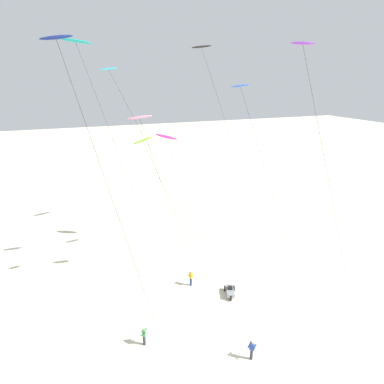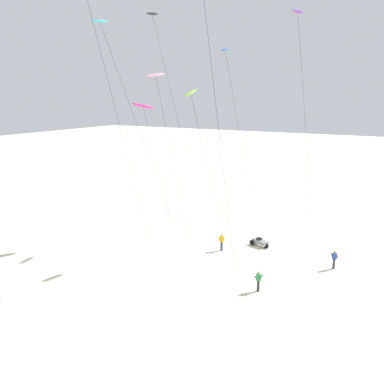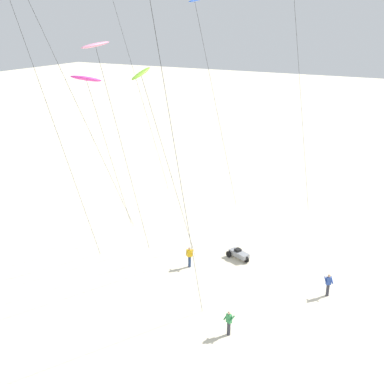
# 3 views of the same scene
# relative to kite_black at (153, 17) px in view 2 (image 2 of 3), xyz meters

# --- Properties ---
(ground_plane) EXTENTS (260.00, 260.00, 0.00)m
(ground_plane) POSITION_rel_kite_black_xyz_m (-4.57, -18.34, -23.22)
(ground_plane) COLOR beige
(kite_black) EXTENTS (10.13, 1.75, 23.88)m
(kite_black) POSITION_rel_kite_black_xyz_m (0.00, 0.00, 0.00)
(kite_black) COLOR black
(kite_black) RESTS_ON ground
(kite_magenta) EXTENTS (5.49, 1.92, 14.20)m
(kite_magenta) POSITION_rel_kite_black_xyz_m (-5.31, -2.18, -9.57)
(kite_magenta) COLOR #D8339E
(kite_magenta) RESTS_ON ground
(kite_purple) EXTENTS (9.03, 1.53, 22.81)m
(kite_purple) POSITION_rel_kite_black_xyz_m (1.98, -15.67, -1.15)
(kite_purple) COLOR purple
(kite_purple) RESTS_ON ground
(kite_lime) EXTENTS (6.74, 1.09, 15.43)m
(kite_lime) POSITION_rel_kite_black_xyz_m (-9.80, -10.37, -8.56)
(kite_lime) COLOR #8CD833
(kite_lime) RESTS_ON ground
(kite_cyan) EXTENTS (10.58, 1.56, 21.22)m
(kite_cyan) POSITION_rel_kite_black_xyz_m (-10.85, -2.21, -3.15)
(kite_cyan) COLOR #33BFE0
(kite_cyan) RESTS_ON ground
(kite_blue) EXTENTS (8.51, 1.34, 19.66)m
(kite_blue) POSITION_rel_kite_black_xyz_m (0.55, -8.71, -4.35)
(kite_blue) COLOR blue
(kite_blue) RESTS_ON ground
(kite_pink) EXTENTS (5.82, 1.06, 16.84)m
(kite_pink) POSITION_rel_kite_black_xyz_m (-9.21, -6.47, -6.90)
(kite_pink) COLOR pink
(kite_pink) RESTS_ON ground
(kite_flyer_nearest) EXTENTS (0.66, 0.68, 1.67)m
(kite_flyer_nearest) POSITION_rel_kite_black_xyz_m (-12.27, -17.63, -22.32)
(kite_flyer_nearest) COLOR #33333D
(kite_flyer_nearest) RESTS_ON ground
(kite_flyer_middle) EXTENTS (0.67, 0.68, 1.67)m
(kite_flyer_middle) POSITION_rel_kite_black_xyz_m (-5.96, -11.56, -22.32)
(kite_flyer_middle) COLOR navy
(kite_flyer_middle) RESTS_ON ground
(kite_flyer_furthest) EXTENTS (0.70, 0.71, 1.67)m
(kite_flyer_furthest) POSITION_rel_kite_black_xyz_m (-5.07, -21.96, -22.32)
(kite_flyer_furthest) COLOR #33333D
(kite_flyer_furthest) RESTS_ON ground
(beach_buggy) EXTENTS (1.49, 2.12, 0.82)m
(beach_buggy) POSITION_rel_kite_black_xyz_m (-2.94, -14.41, -22.79)
(beach_buggy) COLOR gray
(beach_buggy) RESTS_ON ground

